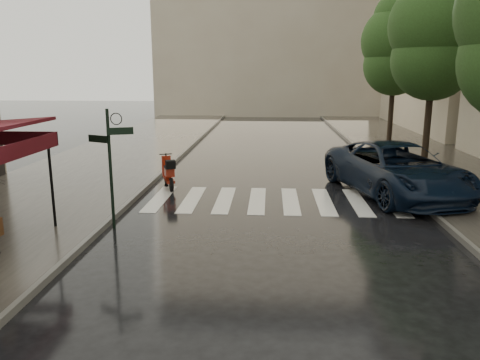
# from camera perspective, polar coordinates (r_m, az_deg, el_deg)

# --- Properties ---
(ground) EXTENTS (120.00, 120.00, 0.00)m
(ground) POSITION_cam_1_polar(r_m,az_deg,el_deg) (9.67, -13.91, -11.62)
(ground) COLOR black
(ground) RESTS_ON ground
(sidewalk_near) EXTENTS (6.00, 60.00, 0.12)m
(sidewalk_near) POSITION_cam_1_polar(r_m,az_deg,el_deg) (21.99, -15.84, 2.19)
(sidewalk_near) COLOR #38332D
(sidewalk_near) RESTS_ON ground
(sidewalk_far) EXTENTS (5.50, 60.00, 0.12)m
(sidewalk_far) POSITION_cam_1_polar(r_m,az_deg,el_deg) (22.02, 23.34, 1.64)
(sidewalk_far) COLOR #38332D
(sidewalk_far) RESTS_ON ground
(curb_near) EXTENTS (0.12, 60.00, 0.16)m
(curb_near) POSITION_cam_1_polar(r_m,az_deg,el_deg) (21.16, -8.03, 2.20)
(curb_near) COLOR #595651
(curb_near) RESTS_ON ground
(curb_far) EXTENTS (0.12, 60.00, 0.16)m
(curb_far) POSITION_cam_1_polar(r_m,az_deg,el_deg) (21.24, 16.22, 1.85)
(curb_far) COLOR #595651
(curb_far) RESTS_ON ground
(crosswalk) EXTENTS (7.85, 3.20, 0.01)m
(crosswalk) POSITION_cam_1_polar(r_m,az_deg,el_deg) (14.90, 4.15, -2.51)
(crosswalk) COLOR silver
(crosswalk) RESTS_ON ground
(signpost) EXTENTS (1.17, 0.29, 3.10)m
(signpost) POSITION_cam_1_polar(r_m,az_deg,el_deg) (12.24, -15.54, 2.44)
(signpost) COLOR black
(signpost) RESTS_ON ground
(backdrop_building) EXTENTS (22.00, 6.00, 20.00)m
(backdrop_building) POSITION_cam_1_polar(r_m,az_deg,el_deg) (46.76, 4.13, 20.27)
(backdrop_building) COLOR tan
(backdrop_building) RESTS_ON ground
(tree_mid) EXTENTS (3.80, 3.80, 8.34)m
(tree_mid) POSITION_cam_1_polar(r_m,az_deg,el_deg) (21.49, 22.74, 16.31)
(tree_mid) COLOR black
(tree_mid) RESTS_ON sidewalk_far
(tree_far) EXTENTS (3.80, 3.80, 8.16)m
(tree_far) POSITION_cam_1_polar(r_m,az_deg,el_deg) (28.26, 18.45, 15.30)
(tree_far) COLOR black
(tree_far) RESTS_ON sidewalk_far
(scooter) EXTENTS (0.82, 1.63, 1.12)m
(scooter) POSITION_cam_1_polar(r_m,az_deg,el_deg) (16.59, -8.69, 0.80)
(scooter) COLOR black
(scooter) RESTS_ON ground
(parked_car) EXTENTS (4.43, 6.74, 1.72)m
(parked_car) POSITION_cam_1_polar(r_m,az_deg,el_deg) (16.21, 18.56, 1.22)
(parked_car) COLOR black
(parked_car) RESTS_ON ground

